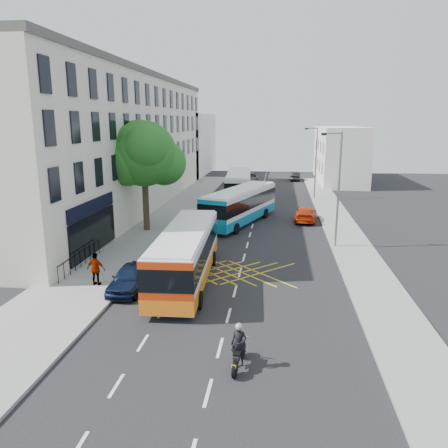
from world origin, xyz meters
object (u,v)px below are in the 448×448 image
(street_tree, at_px, (144,154))
(motorbike, at_px, (239,347))
(bus_near, at_px, (186,254))
(bus_far, at_px, (239,185))
(lamp_near, at_px, (337,184))
(lamp_far, at_px, (315,159))
(bus_mid, at_px, (240,205))
(red_hatchback, at_px, (306,214))
(parked_car_silver, at_px, (172,245))
(distant_car_grey, at_px, (251,178))
(pedestrian_far, at_px, (96,269))
(distant_car_dark, at_px, (295,176))
(parked_car_blue, at_px, (130,278))

(street_tree, height_order, motorbike, street_tree)
(bus_near, distance_m, bus_far, 26.43)
(bus_near, bearing_deg, lamp_near, 38.07)
(lamp_far, distance_m, bus_mid, 15.30)
(red_hatchback, bearing_deg, parked_car_silver, 55.30)
(street_tree, relative_size, red_hatchback, 1.93)
(bus_far, distance_m, distant_car_grey, 14.94)
(red_hatchback, bearing_deg, pedestrian_far, 60.87)
(bus_mid, bearing_deg, bus_near, -77.96)
(bus_near, relative_size, pedestrian_far, 6.09)
(street_tree, relative_size, parked_car_silver, 2.23)
(parked_car_silver, xyz_separation_m, distant_car_grey, (3.00, 36.43, 0.01))
(bus_far, distance_m, parked_car_silver, 21.71)
(bus_far, xyz_separation_m, distant_car_grey, (0.48, 14.89, -1.03))
(street_tree, relative_size, distant_car_dark, 2.19)
(lamp_near, height_order, parked_car_silver, lamp_near)
(parked_car_blue, bearing_deg, parked_car_silver, 84.21)
(bus_mid, height_order, pedestrian_far, bus_mid)
(bus_mid, xyz_separation_m, motorbike, (2.02, -23.22, -0.79))
(pedestrian_far, bearing_deg, lamp_far, -109.32)
(lamp_far, relative_size, parked_car_blue, 1.97)
(bus_near, distance_m, pedestrian_far, 4.92)
(bus_mid, relative_size, distant_car_grey, 2.35)
(distant_car_dark, bearing_deg, motorbike, 85.30)
(parked_car_silver, xyz_separation_m, distant_car_dark, (9.51, 39.46, 0.01))
(lamp_far, distance_m, parked_car_silver, 25.80)
(parked_car_blue, relative_size, pedestrian_far, 2.25)
(street_tree, relative_size, motorbike, 4.40)
(lamp_far, relative_size, distant_car_grey, 1.67)
(parked_car_blue, bearing_deg, distant_car_dark, 77.81)
(distant_car_grey, bearing_deg, bus_near, -99.04)
(motorbike, xyz_separation_m, parked_car_blue, (-6.48, 6.83, -0.14))
(bus_near, distance_m, motorbike, 9.31)
(distant_car_grey, xyz_separation_m, pedestrian_far, (-5.64, -42.87, 0.39))
(parked_car_blue, distance_m, distant_car_dark, 47.11)
(bus_near, bearing_deg, street_tree, 114.78)
(street_tree, distance_m, distant_car_dark, 36.46)
(bus_far, xyz_separation_m, parked_car_silver, (-2.52, -21.54, -1.05))
(motorbike, distance_m, pedestrian_far, 10.90)
(distant_car_dark, bearing_deg, parked_car_silver, 75.79)
(parked_car_silver, xyz_separation_m, red_hatchback, (9.56, 11.45, 0.01))
(lamp_near, height_order, motorbike, lamp_near)
(motorbike, xyz_separation_m, parked_car_silver, (-5.78, 13.36, -0.19))
(bus_far, bearing_deg, lamp_near, -68.93)
(distant_car_dark, bearing_deg, parked_car_blue, 76.82)
(parked_car_blue, bearing_deg, lamp_near, 39.13)
(bus_near, relative_size, red_hatchback, 2.41)
(bus_near, height_order, red_hatchback, bus_near)
(distant_car_grey, relative_size, distant_car_dark, 1.19)
(lamp_far, xyz_separation_m, parked_car_blue, (-11.80, -29.48, -3.92))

